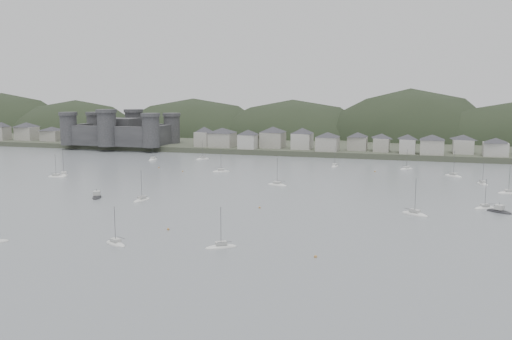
% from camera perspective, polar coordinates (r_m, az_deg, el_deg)
% --- Properties ---
extents(ground, '(900.00, 900.00, 0.00)m').
position_cam_1_polar(ground, '(141.72, -8.96, -6.55)').
color(ground, slate).
rests_on(ground, ground).
extents(far_shore_land, '(900.00, 250.00, 3.00)m').
position_cam_1_polar(far_shore_land, '(423.80, 8.74, 3.45)').
color(far_shore_land, '#383D2D').
rests_on(far_shore_land, ground).
extents(forested_ridge, '(851.55, 103.94, 102.57)m').
position_cam_1_polar(forested_ridge, '(399.17, 8.86, 1.32)').
color(forested_ridge, black).
rests_on(forested_ridge, ground).
extents(castle, '(66.00, 43.00, 20.00)m').
position_cam_1_polar(castle, '(353.45, -13.80, 3.92)').
color(castle, '#313133').
rests_on(castle, far_shore_land).
extents(waterfront_town, '(451.48, 28.46, 12.92)m').
position_cam_1_polar(waterfront_town, '(307.75, 15.09, 2.85)').
color(waterfront_town, gray).
rests_on(waterfront_town, far_shore_land).
extents(moored_fleet, '(232.26, 171.86, 12.91)m').
position_cam_1_polar(moored_fleet, '(210.06, -0.99, -1.58)').
color(moored_fleet, silver).
rests_on(moored_fleet, ground).
extents(motor_launch_near, '(7.96, 6.68, 3.85)m').
position_cam_1_polar(motor_launch_near, '(179.48, 23.85, -3.93)').
color(motor_launch_near, black).
rests_on(motor_launch_near, ground).
extents(motor_launch_far, '(5.90, 8.36, 3.89)m').
position_cam_1_polar(motor_launch_far, '(194.03, -16.14, -2.68)').
color(motor_launch_far, black).
rests_on(motor_launch_far, ground).
extents(mooring_buoys, '(193.62, 134.26, 0.70)m').
position_cam_1_polar(mooring_buoys, '(193.19, -1.58, -2.45)').
color(mooring_buoys, '#AF7B3A').
rests_on(mooring_buoys, ground).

